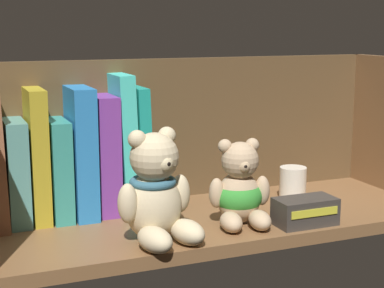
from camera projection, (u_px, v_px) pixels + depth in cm
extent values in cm
cube|color=brown|center=(213.00, 222.00, 98.62)|extent=(71.99, 25.44, 2.00)
cube|color=brown|center=(183.00, 134.00, 108.38)|extent=(74.39, 1.20, 26.56)
cube|color=teal|center=(15.00, 170.00, 95.07)|extent=(3.11, 12.62, 16.09)
cube|color=#AA9423|center=(36.00, 154.00, 95.83)|extent=(2.63, 12.15, 20.74)
cube|color=teal|center=(57.00, 167.00, 97.50)|extent=(3.01, 12.64, 15.77)
cube|color=#2675BF|center=(79.00, 150.00, 98.37)|extent=(3.45, 13.22, 20.73)
cube|color=#763595|center=(102.00, 153.00, 99.96)|extent=(3.55, 11.10, 19.18)
cube|color=#41D0BF|center=(122.00, 142.00, 100.92)|extent=(3.28, 10.20, 22.52)
cube|color=teal|center=(138.00, 147.00, 102.09)|extent=(2.59, 10.34, 20.37)
ellipsoid|color=beige|center=(153.00, 206.00, 87.16)|extent=(8.30, 7.61, 9.76)
sphere|color=beige|center=(154.00, 157.00, 85.40)|extent=(6.94, 6.94, 6.94)
sphere|color=beige|center=(137.00, 139.00, 83.88)|extent=(2.60, 2.60, 2.60)
sphere|color=beige|center=(167.00, 136.00, 86.66)|extent=(2.60, 2.60, 2.60)
sphere|color=beige|center=(164.00, 163.00, 83.51)|extent=(2.60, 2.60, 2.60)
sphere|color=black|center=(168.00, 164.00, 82.77)|extent=(0.91, 0.91, 0.91)
ellipsoid|color=beige|center=(155.00, 240.00, 82.52)|extent=(5.31, 7.24, 3.47)
ellipsoid|color=beige|center=(187.00, 232.00, 85.60)|extent=(5.31, 7.24, 3.47)
ellipsoid|color=beige|center=(128.00, 203.00, 84.02)|extent=(3.40, 3.40, 5.64)
ellipsoid|color=beige|center=(180.00, 193.00, 89.05)|extent=(3.40, 3.40, 5.64)
torus|color=#37667A|center=(153.00, 182.00, 86.49)|extent=(6.66, 6.66, 1.25)
ellipsoid|color=tan|center=(239.00, 197.00, 94.48)|extent=(6.85, 6.29, 8.06)
sphere|color=tan|center=(240.00, 160.00, 92.96)|extent=(5.73, 5.73, 5.73)
sphere|color=tan|center=(227.00, 146.00, 92.52)|extent=(2.15, 2.15, 2.15)
sphere|color=tan|center=(252.00, 145.00, 93.31)|extent=(2.15, 2.15, 2.15)
sphere|color=tan|center=(244.00, 166.00, 91.07)|extent=(2.15, 2.15, 2.15)
sphere|color=black|center=(245.00, 166.00, 90.33)|extent=(0.75, 0.75, 0.75)
ellipsoid|color=tan|center=(231.00, 222.00, 90.85)|extent=(4.17, 5.88, 2.87)
ellipsoid|color=tan|center=(260.00, 220.00, 91.73)|extent=(4.17, 5.88, 2.87)
ellipsoid|color=tan|center=(217.00, 193.00, 93.18)|extent=(2.72, 2.72, 4.66)
ellipsoid|color=tan|center=(262.00, 191.00, 94.61)|extent=(2.72, 2.72, 4.66)
ellipsoid|color=green|center=(239.00, 196.00, 94.44)|extent=(7.42, 6.85, 5.64)
cylinder|color=silver|center=(293.00, 184.00, 106.94)|extent=(4.66, 4.66, 5.89)
cube|color=#38332D|center=(305.00, 211.00, 93.92)|extent=(9.41, 5.05, 4.18)
cube|color=gold|center=(315.00, 213.00, 91.45)|extent=(8.00, 0.16, 1.17)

